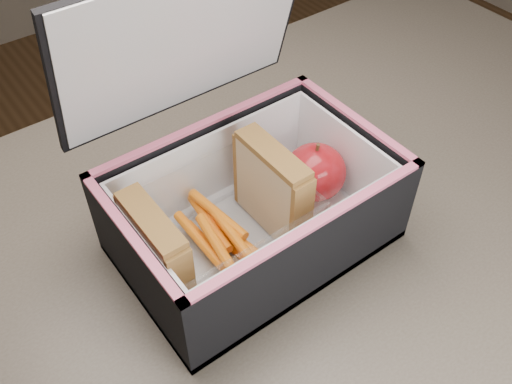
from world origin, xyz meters
The scene contains 8 objects.
kitchen_table centered at (0.00, 0.00, 0.66)m, with size 1.20×0.80×0.75m.
lunch_bag centered at (-0.05, 0.06, 0.81)m, with size 0.28×0.24×0.28m.
plastic_tub centered at (-0.09, 0.05, 0.80)m, with size 0.18×0.13×0.08m, color white, non-canonical shape.
sandwich_left centered at (-0.16, 0.05, 0.82)m, with size 0.03×0.09×0.10m.
sandwich_right centered at (-0.02, 0.05, 0.82)m, with size 0.03×0.10×0.11m.
carrot_sticks centered at (-0.09, 0.05, 0.78)m, with size 0.05×0.13×0.03m.
paper_napkin centered at (0.04, 0.06, 0.77)m, with size 0.07×0.07×0.01m, color white.
red_apple centered at (0.04, 0.06, 0.80)m, with size 0.09×0.09×0.07m.
Camera 1 is at (-0.29, -0.28, 1.25)m, focal length 40.00 mm.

